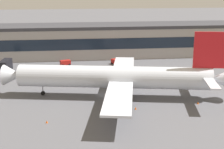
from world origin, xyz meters
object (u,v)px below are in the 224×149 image
at_px(baggage_tug, 65,62).
at_px(airliner, 117,77).
at_px(traffic_cone_1, 136,108).
at_px(traffic_cone_2, 198,103).
at_px(catering_truck, 6,65).
at_px(follow_me_car, 116,62).
at_px(traffic_cone_0, 47,122).

bearing_deg(baggage_tug, airliner, -69.14).
xyz_separation_m(airliner, traffic_cone_1, (3.12, -9.45, -5.09)).
bearing_deg(traffic_cone_2, catering_truck, 144.99).
bearing_deg(catering_truck, follow_me_car, 9.18).
height_order(traffic_cone_0, traffic_cone_1, traffic_cone_1).
bearing_deg(airliner, traffic_cone_0, -138.87).
xyz_separation_m(baggage_tug, traffic_cone_2, (33.18, -44.36, -0.79)).
height_order(follow_me_car, traffic_cone_0, follow_me_car).
bearing_deg(traffic_cone_0, catering_truck, 110.24).
bearing_deg(traffic_cone_0, follow_me_car, 66.77).
bearing_deg(airliner, catering_truck, 138.87).
bearing_deg(follow_me_car, traffic_cone_0, -113.23).
bearing_deg(catering_truck, traffic_cone_1, -46.56).
xyz_separation_m(follow_me_car, traffic_cone_0, (-21.73, -50.63, -0.80)).
xyz_separation_m(baggage_tug, catering_truck, (-19.66, -7.34, 1.21)).
height_order(airliner, follow_me_car, airliner).
distance_m(catering_truck, follow_me_car, 38.64).
bearing_deg(traffic_cone_1, traffic_cone_2, 6.48).
xyz_separation_m(airliner, traffic_cone_2, (19.19, -7.63, -5.09)).
bearing_deg(airliner, baggage_tug, 110.86).
height_order(baggage_tug, traffic_cone_1, baggage_tug).
bearing_deg(airliner, traffic_cone_2, -21.68).
height_order(baggage_tug, traffic_cone_0, baggage_tug).
bearing_deg(traffic_cone_2, baggage_tug, 126.80).
xyz_separation_m(follow_me_car, traffic_cone_1, (-1.35, -45.01, -0.80)).
xyz_separation_m(traffic_cone_0, traffic_cone_2, (36.45, 7.44, 0.01)).
relative_size(airliner, catering_truck, 7.92).
xyz_separation_m(airliner, catering_truck, (-33.66, 29.40, -3.10)).
bearing_deg(follow_me_car, traffic_cone_2, -71.18).
bearing_deg(baggage_tug, traffic_cone_0, -93.61).
height_order(baggage_tug, catering_truck, catering_truck).
height_order(airliner, baggage_tug, airliner).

